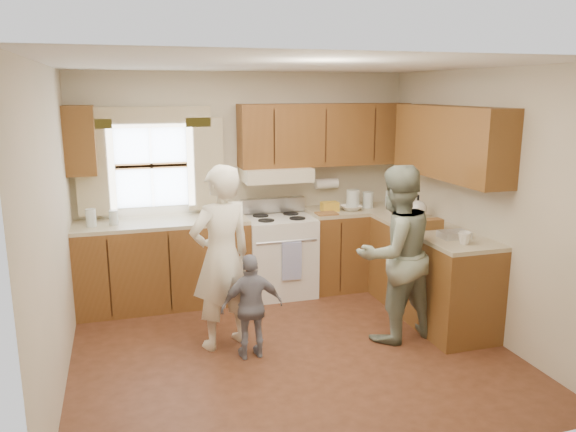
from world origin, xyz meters
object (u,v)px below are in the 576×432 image
object	(u,v)px
stove	(279,254)
woman_left	(221,258)
woman_right	(395,254)
child	(252,306)

from	to	relation	value
stove	woman_left	distance (m)	1.49
woman_left	stove	bearing A→B (deg)	-146.87
woman_right	child	bearing A→B (deg)	-11.56
stove	woman_left	xyz separation A→B (m)	(-0.86, -1.16, 0.37)
stove	woman_right	xyz separation A→B (m)	(0.70, -1.46, 0.36)
child	stove	bearing A→B (deg)	-115.01
stove	child	size ratio (longest dim) A/B	1.14
stove	woman_right	bearing A→B (deg)	-64.43
stove	woman_right	size ratio (longest dim) A/B	0.65
stove	woman_right	distance (m)	1.66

